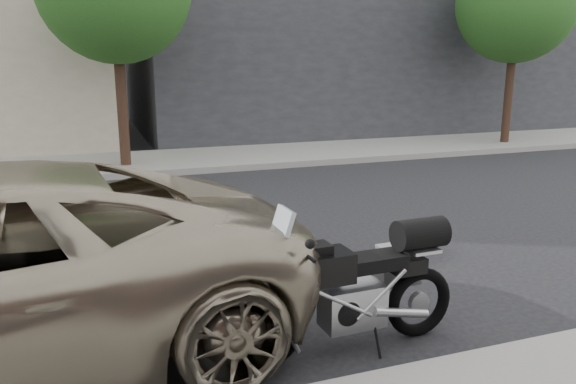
# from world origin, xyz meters

# --- Properties ---
(ground) EXTENTS (120.00, 120.00, 0.00)m
(ground) POSITION_xyz_m (0.00, 0.00, 0.00)
(ground) COLOR black
(ground) RESTS_ON ground
(far_sidewalk) EXTENTS (44.00, 3.00, 0.15)m
(far_sidewalk) POSITION_xyz_m (0.00, -6.50, 0.07)
(far_sidewalk) COLOR gray
(far_sidewalk) RESTS_ON ground
(far_building_dark) EXTENTS (16.00, 11.00, 7.00)m
(far_building_dark) POSITION_xyz_m (-7.00, -13.50, 3.50)
(far_building_dark) COLOR #27282C
(far_building_dark) RESTS_ON ground
(street_tree_left) EXTENTS (3.40, 3.40, 5.70)m
(street_tree_left) POSITION_xyz_m (-9.00, -6.00, 4.14)
(street_tree_left) COLOR #362218
(street_tree_left) RESTS_ON far_sidewalk
(motorcycle) EXTENTS (2.21, 0.76, 1.40)m
(motorcycle) POSITION_xyz_m (0.62, 3.36, 0.60)
(motorcycle) COLOR black
(motorcycle) RESTS_ON ground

